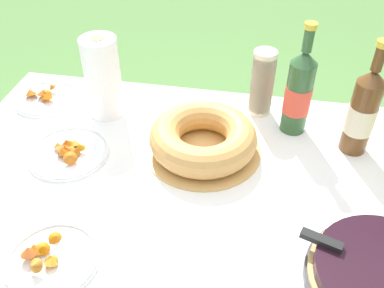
{
  "coord_description": "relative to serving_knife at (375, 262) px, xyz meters",
  "views": [
    {
      "loc": [
        0.11,
        -0.8,
        1.5
      ],
      "look_at": [
        -0.06,
        0.08,
        0.76
      ],
      "focal_mm": 40.0,
      "sensor_mm": 36.0,
      "label": 1
    }
  ],
  "objects": [
    {
      "name": "cup_stack",
      "position": [
        -0.27,
        0.58,
        0.04
      ],
      "size": [
        0.07,
        0.07,
        0.21
      ],
      "color": "beige",
      "rests_on": "tablecloth"
    },
    {
      "name": "snack_plate_near",
      "position": [
        -0.68,
        -0.08,
        -0.05
      ],
      "size": [
        0.21,
        0.21,
        0.06
      ],
      "color": "white",
      "rests_on": "tablecloth"
    },
    {
      "name": "paper_towel_roll",
      "position": [
        -0.75,
        0.49,
        0.07
      ],
      "size": [
        0.11,
        0.11,
        0.26
      ],
      "color": "white",
      "rests_on": "tablecloth"
    },
    {
      "name": "garden_table",
      "position": [
        -0.38,
        0.22,
        -0.14
      ],
      "size": [
        1.47,
        0.9,
        0.7
      ],
      "color": "brown",
      "rests_on": "ground_plane"
    },
    {
      "name": "bundt_cake",
      "position": [
        -0.41,
        0.35,
        -0.02
      ],
      "size": [
        0.33,
        0.33,
        0.09
      ],
      "color": "tan",
      "rests_on": "tablecloth"
    },
    {
      "name": "cider_bottle_green",
      "position": [
        -0.16,
        0.51,
        0.07
      ],
      "size": [
        0.08,
        0.08,
        0.34
      ],
      "color": "#2D562D",
      "rests_on": "tablecloth"
    },
    {
      "name": "cider_bottle_amber",
      "position": [
        0.01,
        0.45,
        0.07
      ],
      "size": [
        0.08,
        0.08,
        0.34
      ],
      "color": "brown",
      "rests_on": "tablecloth"
    },
    {
      "name": "snack_plate_left",
      "position": [
        -0.78,
        0.27,
        -0.05
      ],
      "size": [
        0.23,
        0.23,
        0.06
      ],
      "color": "white",
      "rests_on": "tablecloth"
    },
    {
      "name": "tablecloth",
      "position": [
        -0.38,
        0.22,
        -0.08
      ],
      "size": [
        1.48,
        0.91,
        0.1
      ],
      "color": "white",
      "rests_on": "garden_table"
    },
    {
      "name": "serving_knife",
      "position": [
        0.0,
        0.0,
        0.0
      ],
      "size": [
        0.36,
        0.14,
        0.01
      ],
      "rotation": [
        0.0,
        0.0,
        5.95
      ],
      "color": "silver",
      "rests_on": "berry_tart"
    },
    {
      "name": "snack_plate_right",
      "position": [
        -0.98,
        0.52,
        -0.05
      ],
      "size": [
        0.21,
        0.21,
        0.05
      ],
      "color": "white",
      "rests_on": "tablecloth"
    }
  ]
}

